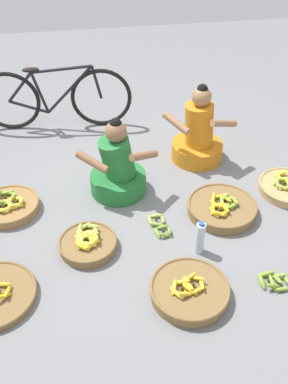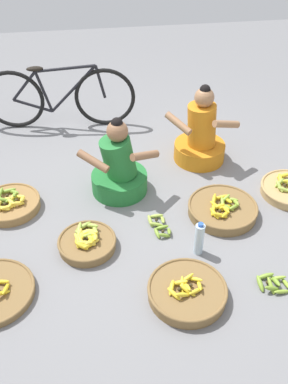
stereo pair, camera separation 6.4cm
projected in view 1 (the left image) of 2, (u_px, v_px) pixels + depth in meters
The scene contains 11 objects.
ground_plane at pixel (140, 209), 3.87m from camera, with size 10.00×10.00×0.00m, color slate.
vendor_woman_front at pixel (118, 169), 3.92m from camera, with size 0.74×0.52×0.77m.
vendor_woman_behind at pixel (198, 136), 4.33m from camera, with size 0.73×0.52×0.83m.
bicycle_leaning at pixel (55, 98), 4.78m from camera, with size 1.70×0.19×0.73m.
banana_basket_mid_right at pixel (88, 243), 3.45m from camera, with size 0.47×0.47×0.16m.
banana_basket_back_center at pixel (222, 208), 3.79m from camera, with size 0.61×0.61×0.17m.
banana_basket_near_bicycle at pixel (9, 206), 3.81m from camera, with size 0.53×0.53×0.16m.
banana_basket_mid_left at pixel (190, 290), 3.08m from camera, with size 0.58×0.58×0.16m.
loose_bananas_front_left at pixel (160, 225), 3.66m from camera, with size 0.19×0.30×0.07m.
loose_bananas_back_right at pixel (274, 281), 3.19m from camera, with size 0.23×0.19×0.09m.
water_bottle at pixel (200, 238), 3.37m from camera, with size 0.08×0.08×0.31m.
Camera 1 is at (-0.46, -2.88, 2.54)m, focal length 40.17 mm.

